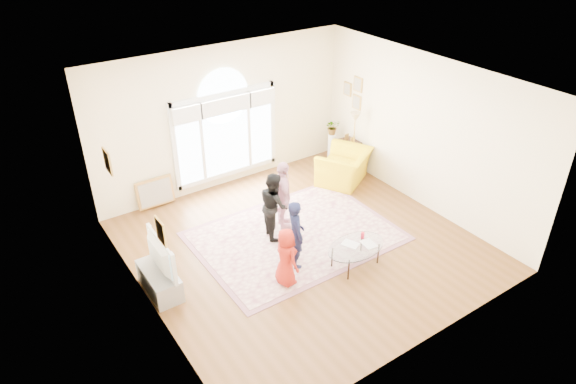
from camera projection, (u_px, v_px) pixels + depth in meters
ground at (303, 245)px, 9.83m from camera, size 6.00×6.00×0.00m
room_shell at (228, 121)px, 11.06m from camera, size 6.00×6.00×6.00m
area_rug at (295, 236)px, 10.07m from camera, size 3.60×2.60×0.02m
rug_border at (295, 236)px, 10.07m from camera, size 3.80×2.80×0.01m
tv_console at (160, 281)px, 8.60m from camera, size 0.45×1.00×0.42m
television at (156, 256)px, 8.35m from camera, size 0.17×1.07×0.62m
coffee_table at (356, 247)px, 9.10m from camera, size 1.21×0.82×0.54m
armchair at (344, 167)px, 11.79m from camera, size 1.53×1.48×0.76m
side_cabinet at (348, 154)px, 12.42m from camera, size 0.40×0.50×0.70m
floor_lamp at (355, 122)px, 11.76m from camera, size 0.27×0.27×1.51m
plant_pedestal at (332, 147)px, 12.77m from camera, size 0.20×0.20×0.70m
potted_plant at (333, 127)px, 12.50m from camera, size 0.43×0.40×0.38m
leaning_picture at (157, 206)px, 11.03m from camera, size 0.80×0.14×0.62m
child_red at (286, 257)px, 8.59m from camera, size 0.36×0.54×1.08m
child_navy at (296, 234)px, 8.98m from camera, size 0.43×0.54×1.31m
child_black at (274, 205)px, 9.77m from camera, size 0.66×0.76×1.34m
child_pink at (283, 195)px, 9.99m from camera, size 0.63×0.91×1.43m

